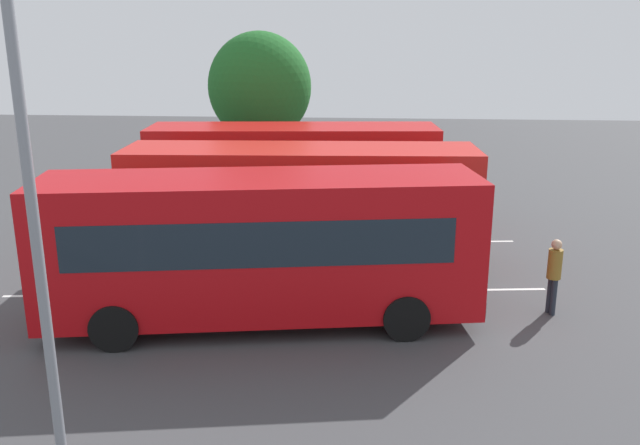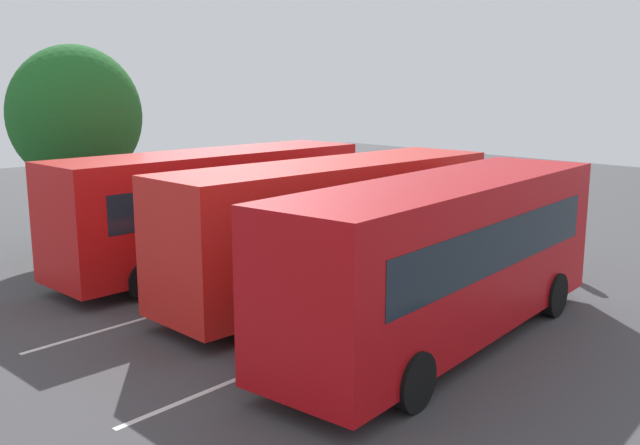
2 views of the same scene
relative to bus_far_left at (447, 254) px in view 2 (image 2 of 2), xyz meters
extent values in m
plane|color=#424244|center=(0.05, 3.82, -1.83)|extent=(67.56, 67.56, 0.00)
cube|color=#B70C11|center=(-0.03, 0.00, 0.01)|extent=(9.69, 3.84, 2.99)
cube|color=#19232D|center=(4.59, 0.74, 0.82)|extent=(0.45, 2.08, 1.26)
cube|color=#19232D|center=(-0.21, 1.14, 0.37)|extent=(7.83, 1.34, 0.96)
cube|color=#19232D|center=(0.15, -1.15, 0.37)|extent=(7.83, 1.34, 0.96)
cube|color=black|center=(4.60, 0.74, 1.33)|extent=(0.40, 1.89, 0.32)
cube|color=black|center=(4.61, 0.74, -1.26)|extent=(0.45, 2.17, 0.36)
cylinder|color=black|center=(2.77, 1.59, -1.33)|extent=(1.04, 0.44, 1.00)
cylinder|color=black|center=(3.13, -0.64, -1.33)|extent=(1.04, 0.44, 1.00)
cylinder|color=black|center=(-3.19, 0.63, -1.33)|extent=(1.04, 0.44, 1.00)
cylinder|color=black|center=(-2.83, -1.60, -1.33)|extent=(1.04, 0.44, 1.00)
cube|color=red|center=(0.44, 3.80, 0.01)|extent=(9.54, 2.85, 2.99)
cube|color=black|center=(5.11, 4.04, 0.82)|extent=(0.23, 2.09, 1.26)
cube|color=black|center=(0.39, 4.95, 0.37)|extent=(7.91, 0.48, 0.96)
cube|color=black|center=(0.50, 2.65, 0.37)|extent=(7.91, 0.48, 0.96)
cube|color=black|center=(5.13, 4.04, 1.33)|extent=(0.20, 1.90, 0.32)
cube|color=black|center=(5.14, 4.04, -1.26)|extent=(0.21, 2.18, 0.36)
cylinder|color=black|center=(3.40, 5.08, -1.33)|extent=(1.02, 0.33, 1.00)
cylinder|color=black|center=(3.51, 2.83, -1.33)|extent=(1.02, 0.33, 1.00)
cylinder|color=black|center=(-2.63, 4.77, -1.33)|extent=(1.02, 0.33, 1.00)
cylinder|color=black|center=(-2.51, 2.52, -1.33)|extent=(1.02, 0.33, 1.00)
cube|color=red|center=(-0.25, 8.01, 0.01)|extent=(9.59, 3.12, 2.99)
cube|color=#19232D|center=(4.41, 8.39, 0.82)|extent=(0.29, 2.09, 1.26)
cube|color=#19232D|center=(-0.34, 9.17, 0.37)|extent=(7.90, 0.71, 0.96)
cube|color=#19232D|center=(-0.15, 6.86, 0.37)|extent=(7.90, 0.71, 0.96)
cube|color=black|center=(4.43, 8.39, 1.33)|extent=(0.25, 1.90, 0.32)
cube|color=black|center=(4.44, 8.39, -1.26)|extent=(0.27, 2.18, 0.36)
cylinder|color=black|center=(2.67, 9.38, -1.33)|extent=(1.02, 0.36, 1.00)
cylinder|color=black|center=(2.85, 7.13, -1.33)|extent=(1.02, 0.36, 1.00)
cylinder|color=black|center=(-3.34, 8.89, -1.33)|extent=(1.02, 0.36, 1.00)
cylinder|color=black|center=(-3.16, 6.65, -1.33)|extent=(1.02, 0.36, 1.00)
cylinder|color=#232833|center=(6.57, 0.92, -1.40)|extent=(0.13, 0.13, 0.87)
cylinder|color=#232833|center=(6.52, 1.08, -1.40)|extent=(0.13, 0.13, 0.87)
cylinder|color=olive|center=(6.55, 1.00, -0.62)|extent=(0.41, 0.41, 0.69)
sphere|color=tan|center=(6.55, 1.00, -0.15)|extent=(0.24, 0.24, 0.24)
cylinder|color=#4C3823|center=(-2.10, 12.67, -0.47)|extent=(0.44, 0.44, 2.72)
ellipsoid|color=#1E6023|center=(-2.10, 12.67, 2.41)|extent=(4.06, 3.65, 4.26)
cube|color=silver|center=(0.05, 1.78, -1.83)|extent=(13.54, 1.66, 0.01)
cube|color=silver|center=(0.05, 5.85, -1.83)|extent=(13.54, 1.66, 0.01)
camera|label=1|loc=(2.32, -13.74, 4.46)|focal=37.53mm
camera|label=2|loc=(-10.92, -8.38, 3.32)|focal=39.18mm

